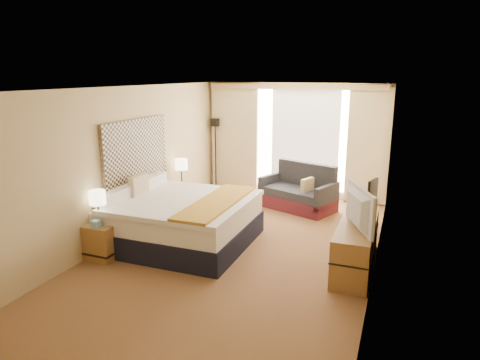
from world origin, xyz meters
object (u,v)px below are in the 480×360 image
(nightstand_left, at_px, (105,240))
(lamp_left, at_px, (97,198))
(nightstand_right, at_px, (182,198))
(desk_chair, at_px, (365,208))
(media_dresser, at_px, (356,245))
(loveseat, at_px, (299,194))
(floor_lamp, at_px, (215,140))
(television, at_px, (353,208))
(bed, at_px, (180,220))
(lamp_right, at_px, (181,165))

(nightstand_left, relative_size, lamp_left, 1.04)
(nightstand_right, height_order, desk_chair, desk_chair)
(media_dresser, height_order, loveseat, loveseat)
(floor_lamp, height_order, lamp_left, floor_lamp)
(desk_chair, distance_m, television, 1.95)
(bed, height_order, lamp_left, bed)
(nightstand_left, distance_m, bed, 1.26)
(desk_chair, xyz_separation_m, lamp_left, (-3.73, -2.65, 0.52))
(loveseat, bearing_deg, floor_lamp, -177.29)
(nightstand_left, xyz_separation_m, bed, (0.81, 0.96, 0.13))
(loveseat, bearing_deg, bed, -98.04)
(nightstand_left, xyz_separation_m, nightstand_right, (0.00, 2.50, 0.00))
(nightstand_left, distance_m, lamp_right, 2.63)
(loveseat, relative_size, lamp_right, 3.14)
(nightstand_right, relative_size, television, 0.54)
(floor_lamp, xyz_separation_m, lamp_right, (0.02, -1.76, -0.27))
(bed, bearing_deg, nightstand_left, -130.16)
(nightstand_right, height_order, lamp_right, lamp_right)
(floor_lamp, height_order, lamp_right, floor_lamp)
(media_dresser, xyz_separation_m, lamp_left, (-3.76, -1.07, 0.61))
(bed, distance_m, lamp_right, 1.86)
(nightstand_right, height_order, loveseat, loveseat)
(media_dresser, bearing_deg, nightstand_right, 158.60)
(media_dresser, relative_size, lamp_left, 3.41)
(nightstand_right, xyz_separation_m, loveseat, (2.24, 1.04, 0.04))
(nightstand_left, distance_m, loveseat, 4.19)
(floor_lamp, relative_size, television, 1.72)
(loveseat, xyz_separation_m, television, (1.41, -2.78, 0.68))
(nightstand_left, distance_m, nightstand_right, 2.50)
(media_dresser, distance_m, desk_chair, 1.59)
(desk_chair, distance_m, lamp_left, 4.61)
(bed, height_order, desk_chair, bed)
(media_dresser, distance_m, television, 0.71)
(nightstand_right, bearing_deg, loveseat, 24.90)
(floor_lamp, bearing_deg, lamp_right, -89.41)
(media_dresser, relative_size, loveseat, 1.05)
(bed, height_order, floor_lamp, floor_lamp)
(floor_lamp, height_order, television, floor_lamp)
(lamp_right, distance_m, television, 4.07)
(nightstand_right, bearing_deg, nightstand_left, -90.00)
(loveseat, relative_size, television, 1.68)
(loveseat, relative_size, desk_chair, 1.73)
(nightstand_right, distance_m, television, 4.11)
(lamp_right, bearing_deg, nightstand_right, -70.32)
(loveseat, bearing_deg, lamp_right, -134.92)
(bed, distance_m, lamp_left, 1.42)
(bed, bearing_deg, floor_lamp, 104.11)
(media_dresser, xyz_separation_m, television, (-0.05, -0.29, 0.64))
(nightstand_left, height_order, desk_chair, desk_chair)
(bed, distance_m, floor_lamp, 3.54)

